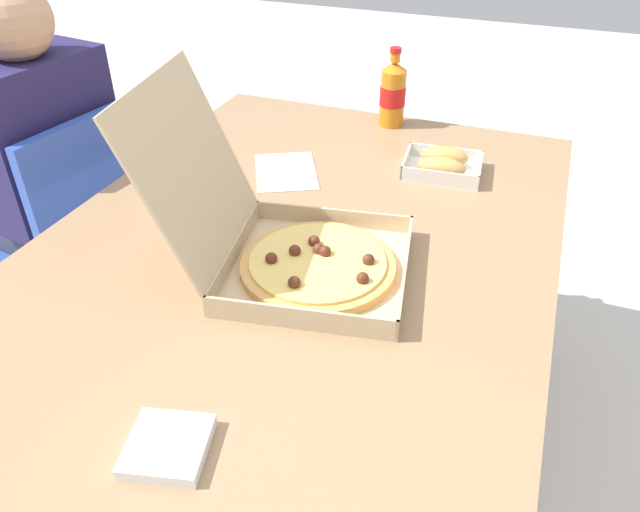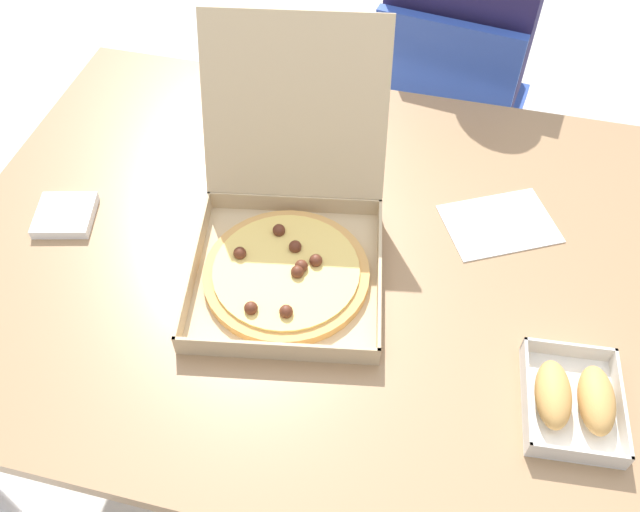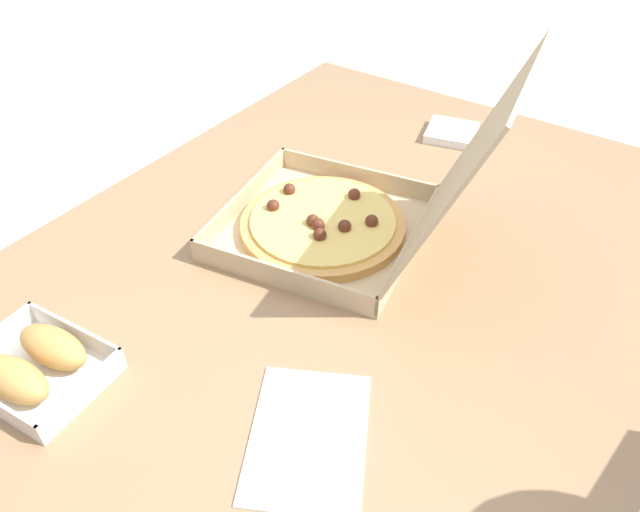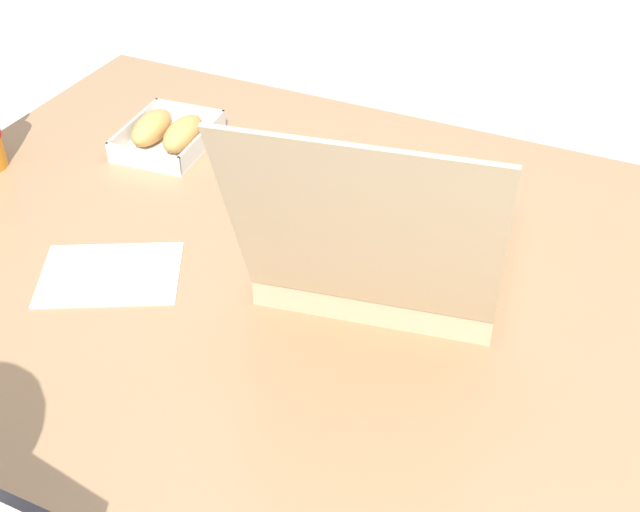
% 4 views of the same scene
% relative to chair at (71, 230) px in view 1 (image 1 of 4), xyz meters
% --- Properties ---
extents(ground_plane, '(10.00, 10.00, 0.00)m').
position_rel_chair_xyz_m(ground_plane, '(-0.13, -0.76, -0.48)').
color(ground_plane, beige).
extents(dining_table, '(1.50, 1.05, 0.70)m').
position_rel_chair_xyz_m(dining_table, '(-0.13, -0.76, 0.17)').
color(dining_table, '#997551').
rests_on(dining_table, ground_plane).
extents(chair, '(0.45, 0.45, 0.83)m').
position_rel_chair_xyz_m(chair, '(0.00, 0.00, 0.00)').
color(chair, '#2D4CAD').
rests_on(chair, ground_plane).
extents(diner_person, '(0.38, 0.44, 1.15)m').
position_rel_chair_xyz_m(diner_person, '(0.01, 0.06, 0.21)').
color(diner_person, '#333847').
rests_on(diner_person, ground_plane).
extents(pizza_box_open, '(0.42, 0.53, 0.36)m').
position_rel_chair_xyz_m(pizza_box_open, '(-0.23, -0.80, 0.28)').
color(pizza_box_open, tan).
rests_on(pizza_box_open, dining_table).
extents(bread_side_box, '(0.17, 0.20, 0.06)m').
position_rel_chair_xyz_m(bread_side_box, '(0.29, -0.98, 0.25)').
color(bread_side_box, white).
rests_on(bread_side_box, dining_table).
extents(cola_bottle, '(0.07, 0.07, 0.22)m').
position_rel_chair_xyz_m(cola_bottle, '(0.54, -0.78, 0.32)').
color(cola_bottle, orange).
rests_on(cola_bottle, dining_table).
extents(paper_menu, '(0.26, 0.23, 0.00)m').
position_rel_chair_xyz_m(paper_menu, '(0.15, -0.61, 0.23)').
color(paper_menu, white).
rests_on(paper_menu, dining_table).
extents(napkin_pile, '(0.13, 0.13, 0.02)m').
position_rel_chair_xyz_m(napkin_pile, '(-0.68, -0.80, 0.24)').
color(napkin_pile, white).
rests_on(napkin_pile, dining_table).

